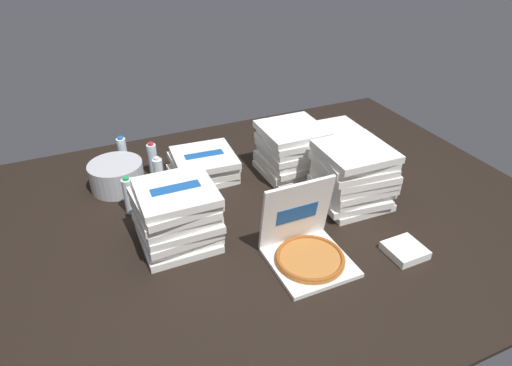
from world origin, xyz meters
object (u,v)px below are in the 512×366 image
(water_bottle_0, at_px, (129,196))
(water_bottle_1, at_px, (123,153))
(pizza_stack_center_near, at_px, (353,175))
(water_bottle_3, at_px, (159,175))
(pizza_stack_left_near, at_px, (336,140))
(ice_bucket, at_px, (117,176))
(pizza_stack_right_near, at_px, (177,215))
(pizza_stack_right_mid, at_px, (293,150))
(pizza_stack_center_far, at_px, (203,165))
(napkin_pile, at_px, (405,250))
(open_pizza_box, at_px, (306,247))
(water_bottle_2, at_px, (153,159))

(water_bottle_0, xyz_separation_m, water_bottle_1, (0.06, 0.51, 0.00))
(pizza_stack_center_near, height_order, water_bottle_3, pizza_stack_center_near)
(pizza_stack_left_near, xyz_separation_m, water_bottle_3, (-1.24, -0.01, 0.03))
(ice_bucket, distance_m, water_bottle_3, 0.26)
(pizza_stack_right_near, xyz_separation_m, water_bottle_1, (-0.12, 0.86, -0.05))
(water_bottle_1, bearing_deg, water_bottle_3, -67.97)
(water_bottle_0, bearing_deg, pizza_stack_right_near, -63.65)
(pizza_stack_right_near, height_order, pizza_stack_right_mid, pizza_stack_right_near)
(pizza_stack_center_far, distance_m, ice_bucket, 0.52)
(water_bottle_0, height_order, napkin_pile, water_bottle_0)
(water_bottle_3, bearing_deg, water_bottle_0, -143.34)
(water_bottle_3, bearing_deg, open_pizza_box, -61.35)
(pizza_stack_right_near, relative_size, napkin_pile, 2.25)
(pizza_stack_right_mid, distance_m, ice_bucket, 1.08)
(pizza_stack_right_near, bearing_deg, open_pizza_box, -37.04)
(pizza_stack_right_near, height_order, ice_bucket, pizza_stack_right_near)
(water_bottle_1, bearing_deg, ice_bucket, -109.86)
(pizza_stack_left_near, distance_m, water_bottle_3, 1.24)
(pizza_stack_right_near, distance_m, water_bottle_0, 0.40)
(pizza_stack_right_mid, height_order, water_bottle_1, pizza_stack_right_mid)
(open_pizza_box, height_order, pizza_stack_right_near, open_pizza_box)
(pizza_stack_center_far, xyz_separation_m, ice_bucket, (-0.52, 0.09, 0.00))
(pizza_stack_left_near, relative_size, pizza_stack_center_near, 0.91)
(water_bottle_0, bearing_deg, pizza_stack_left_near, 6.33)
(water_bottle_0, bearing_deg, pizza_stack_center_far, 21.97)
(pizza_stack_left_near, bearing_deg, open_pizza_box, -129.51)
(open_pizza_box, bearing_deg, ice_bucket, 124.70)
(ice_bucket, bearing_deg, pizza_stack_center_far, -9.70)
(pizza_stack_right_mid, bearing_deg, pizza_stack_left_near, 18.92)
(pizza_stack_center_near, relative_size, napkin_pile, 2.42)
(water_bottle_0, xyz_separation_m, water_bottle_3, (0.20, 0.15, 0.00))
(open_pizza_box, height_order, napkin_pile, open_pizza_box)
(napkin_pile, bearing_deg, water_bottle_2, 126.70)
(water_bottle_2, bearing_deg, water_bottle_1, 134.42)
(open_pizza_box, xyz_separation_m, pizza_stack_center_near, (0.48, 0.33, 0.11))
(water_bottle_1, bearing_deg, pizza_stack_center_far, -35.50)
(open_pizza_box, distance_m, napkin_pile, 0.49)
(pizza_stack_right_near, relative_size, water_bottle_1, 1.78)
(water_bottle_0, bearing_deg, water_bottle_3, 36.66)
(water_bottle_1, xyz_separation_m, napkin_pile, (1.10, -1.42, -0.09))
(ice_bucket, bearing_deg, pizza_stack_right_mid, -14.52)
(pizza_stack_left_near, height_order, water_bottle_0, water_bottle_0)
(water_bottle_2, bearing_deg, ice_bucket, -165.03)
(ice_bucket, xyz_separation_m, water_bottle_3, (0.23, -0.14, 0.03))
(water_bottle_1, height_order, water_bottle_3, same)
(water_bottle_1, xyz_separation_m, water_bottle_3, (0.14, -0.36, 0.00))
(pizza_stack_left_near, relative_size, napkin_pile, 2.22)
(pizza_stack_right_mid, bearing_deg, water_bottle_2, 157.57)
(pizza_stack_center_far, height_order, water_bottle_3, water_bottle_3)
(pizza_stack_center_near, bearing_deg, pizza_stack_left_near, 64.94)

